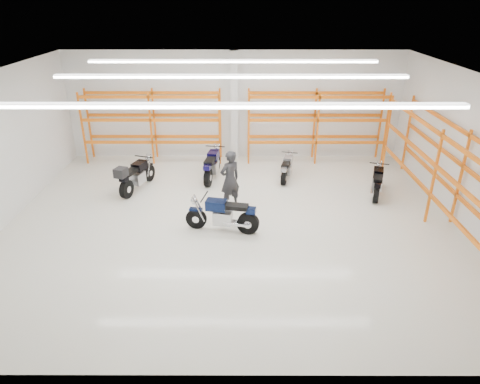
{
  "coord_description": "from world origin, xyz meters",
  "views": [
    {
      "loc": [
        0.28,
        -11.84,
        6.51
      ],
      "look_at": [
        0.25,
        0.5,
        0.79
      ],
      "focal_mm": 32.0,
      "sensor_mm": 36.0,
      "label": 1
    }
  ],
  "objects_px": {
    "motorcycle_back_c": "(287,169)",
    "motorcycle_back_d": "(377,183)",
    "motorcycle_back_a": "(135,177)",
    "standing_man": "(230,180)",
    "motorcycle_back_b": "(212,166)",
    "motorcycle_main": "(225,216)",
    "structural_column": "(234,107)"
  },
  "relations": [
    {
      "from": "motorcycle_main",
      "to": "motorcycle_back_b",
      "type": "bearing_deg",
      "value": 99.11
    },
    {
      "from": "motorcycle_back_a",
      "to": "motorcycle_back_b",
      "type": "distance_m",
      "value": 2.94
    },
    {
      "from": "motorcycle_main",
      "to": "standing_man",
      "type": "bearing_deg",
      "value": 86.23
    },
    {
      "from": "motorcycle_back_d",
      "to": "structural_column",
      "type": "height_order",
      "value": "structural_column"
    },
    {
      "from": "motorcycle_main",
      "to": "motorcycle_back_d",
      "type": "height_order",
      "value": "motorcycle_main"
    },
    {
      "from": "motorcycle_back_b",
      "to": "motorcycle_back_c",
      "type": "relative_size",
      "value": 1.24
    },
    {
      "from": "motorcycle_back_d",
      "to": "motorcycle_back_b",
      "type": "bearing_deg",
      "value": 166.01
    },
    {
      "from": "motorcycle_back_d",
      "to": "motorcycle_back_a",
      "type": "bearing_deg",
      "value": 177.87
    },
    {
      "from": "motorcycle_main",
      "to": "structural_column",
      "type": "distance_m",
      "value": 6.65
    },
    {
      "from": "motorcycle_back_d",
      "to": "standing_man",
      "type": "bearing_deg",
      "value": -169.78
    },
    {
      "from": "motorcycle_back_a",
      "to": "standing_man",
      "type": "xyz_separation_m",
      "value": [
        3.45,
        -1.25,
        0.42
      ]
    },
    {
      "from": "motorcycle_main",
      "to": "motorcycle_back_c",
      "type": "bearing_deg",
      "value": 61.03
    },
    {
      "from": "motorcycle_back_c",
      "to": "motorcycle_back_d",
      "type": "xyz_separation_m",
      "value": [
        3.04,
        -1.46,
        0.04
      ]
    },
    {
      "from": "motorcycle_back_b",
      "to": "motorcycle_back_d",
      "type": "height_order",
      "value": "motorcycle_back_b"
    },
    {
      "from": "structural_column",
      "to": "motorcycle_back_c",
      "type": "bearing_deg",
      "value": -49.67
    },
    {
      "from": "motorcycle_back_d",
      "to": "standing_man",
      "type": "distance_m",
      "value": 5.27
    },
    {
      "from": "motorcycle_main",
      "to": "motorcycle_back_a",
      "type": "relative_size",
      "value": 0.99
    },
    {
      "from": "motorcycle_back_a",
      "to": "motorcycle_back_c",
      "type": "relative_size",
      "value": 1.23
    },
    {
      "from": "motorcycle_back_d",
      "to": "standing_man",
      "type": "relative_size",
      "value": 1.0
    },
    {
      "from": "motorcycle_main",
      "to": "structural_column",
      "type": "xyz_separation_m",
      "value": [
        0.19,
        6.42,
        1.73
      ]
    },
    {
      "from": "motorcycle_back_a",
      "to": "structural_column",
      "type": "xyz_separation_m",
      "value": [
        3.53,
        3.54,
        1.68
      ]
    },
    {
      "from": "motorcycle_back_b",
      "to": "structural_column",
      "type": "relative_size",
      "value": 0.51
    },
    {
      "from": "motorcycle_back_d",
      "to": "motorcycle_back_c",
      "type": "bearing_deg",
      "value": 154.41
    },
    {
      "from": "motorcycle_back_d",
      "to": "standing_man",
      "type": "xyz_separation_m",
      "value": [
        -5.16,
        -0.93,
        0.52
      ]
    },
    {
      "from": "motorcycle_main",
      "to": "motorcycle_back_c",
      "type": "relative_size",
      "value": 1.22
    },
    {
      "from": "motorcycle_back_a",
      "to": "motorcycle_back_c",
      "type": "height_order",
      "value": "motorcycle_back_a"
    },
    {
      "from": "structural_column",
      "to": "standing_man",
      "type": "bearing_deg",
      "value": -90.95
    },
    {
      "from": "motorcycle_back_b",
      "to": "standing_man",
      "type": "bearing_deg",
      "value": -72.59
    },
    {
      "from": "motorcycle_back_a",
      "to": "standing_man",
      "type": "height_order",
      "value": "standing_man"
    },
    {
      "from": "motorcycle_back_a",
      "to": "motorcycle_back_d",
      "type": "distance_m",
      "value": 8.62
    },
    {
      "from": "motorcycle_back_c",
      "to": "motorcycle_back_b",
      "type": "bearing_deg",
      "value": 179.7
    },
    {
      "from": "motorcycle_back_a",
      "to": "motorcycle_back_d",
      "type": "xyz_separation_m",
      "value": [
        8.61,
        -0.32,
        -0.1
      ]
    }
  ]
}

